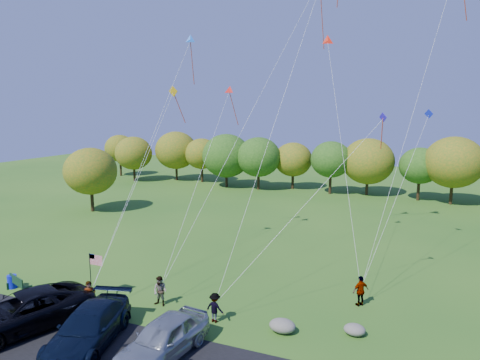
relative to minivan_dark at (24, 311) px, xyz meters
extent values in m
plane|color=#2A5D1A|center=(7.50, 3.45, -0.98)|extent=(140.00, 140.00, 0.00)
cylinder|color=#352513|center=(-27.37, 42.63, 0.37)|extent=(0.36, 0.36, 2.70)
ellipsoid|color=#2F6519|center=(-27.37, 42.63, 3.54)|extent=(5.59, 5.59, 5.03)
cylinder|color=#352513|center=(-21.99, 42.65, 0.52)|extent=(0.36, 0.36, 3.00)
ellipsoid|color=#205015|center=(-21.99, 42.65, 4.30)|extent=(7.01, 7.01, 6.31)
cylinder|color=#352513|center=(-17.69, 42.86, 0.23)|extent=(0.36, 0.36, 2.41)
ellipsoid|color=#2F6519|center=(-17.69, 42.86, 3.40)|extent=(6.04, 6.04, 5.44)
cylinder|color=#352513|center=(-11.76, 40.31, 0.34)|extent=(0.36, 0.36, 2.65)
ellipsoid|color=#205015|center=(-11.76, 40.31, 3.75)|extent=(6.42, 6.42, 5.78)
cylinder|color=#352513|center=(-8.18, 42.31, 0.49)|extent=(0.36, 0.36, 2.95)
ellipsoid|color=#205015|center=(-8.18, 42.31, 3.88)|extent=(5.89, 5.89, 5.30)
cylinder|color=#352513|center=(-2.37, 40.09, 0.39)|extent=(0.36, 0.36, 2.74)
ellipsoid|color=#205015|center=(-2.37, 40.09, 3.87)|extent=(6.50, 6.50, 5.85)
cylinder|color=#352513|center=(2.00, 39.88, 0.53)|extent=(0.36, 0.36, 3.01)
ellipsoid|color=#2F6519|center=(2.00, 39.88, 3.63)|extent=(4.90, 4.90, 4.41)
cylinder|color=#352513|center=(6.85, 41.08, 0.23)|extent=(0.36, 0.36, 2.43)
ellipsoid|color=#205015|center=(6.85, 41.08, 3.27)|extent=(5.62, 5.62, 5.06)
cylinder|color=#352513|center=(13.13, 42.12, 0.60)|extent=(0.36, 0.36, 3.16)
ellipsoid|color=#205015|center=(13.13, 42.12, 3.87)|extent=(5.20, 5.20, 4.68)
cylinder|color=#352513|center=(16.83, 41.63, 0.56)|extent=(0.36, 0.36, 3.08)
ellipsoid|color=#205015|center=(16.83, 41.63, 3.80)|extent=(5.23, 5.23, 4.71)
cylinder|color=#352513|center=(22.83, 39.62, 0.50)|extent=(0.36, 0.36, 2.97)
ellipsoid|color=#205015|center=(22.83, 39.62, 3.77)|extent=(5.47, 5.47, 4.93)
cylinder|color=#352513|center=(-14.50, 21.45, 0.32)|extent=(0.36, 0.36, 2.60)
ellipsoid|color=#2F6519|center=(-14.50, 21.45, 3.44)|extent=(5.60, 5.60, 5.04)
imported|color=black|center=(0.00, 0.00, 0.00)|extent=(5.28, 7.28, 1.84)
imported|color=black|center=(4.04, 0.03, -0.07)|extent=(3.82, 6.31, 1.71)
imported|color=#9FA4A9|center=(7.77, 0.56, -0.05)|extent=(2.65, 5.32, 1.74)
imported|color=#4C4C59|center=(1.77, 2.65, -0.08)|extent=(0.77, 0.77, 1.81)
imported|color=#4C4C59|center=(4.81, 4.88, -0.12)|extent=(0.86, 0.68, 1.71)
imported|color=#4C4C59|center=(8.47, 4.36, -0.19)|extent=(1.09, 0.72, 1.57)
imported|color=#4C4C59|center=(15.25, 9.18, -0.11)|extent=(1.03, 1.02, 1.75)
cube|color=#12331B|center=(-4.26, 3.30, -0.56)|extent=(1.75, 0.69, 0.06)
cube|color=#12331B|center=(-4.26, 3.12, -0.26)|extent=(1.73, 0.63, 0.55)
cube|color=#12331B|center=(-5.02, 3.30, -0.77)|extent=(0.22, 0.45, 0.42)
cube|color=#12331B|center=(-3.51, 3.30, -0.77)|extent=(0.22, 0.45, 0.42)
cylinder|color=#0E1ADB|center=(-5.04, 3.45, -0.57)|extent=(0.55, 0.55, 0.82)
cylinder|color=black|center=(0.25, 4.48, 0.33)|extent=(0.05, 0.05, 2.62)
cube|color=red|center=(0.72, 4.48, 1.27)|extent=(0.94, 0.63, 0.02)
cube|color=navy|center=(0.44, 4.49, 1.46)|extent=(0.38, 0.02, 0.29)
ellipsoid|color=gray|center=(12.03, 4.69, -0.65)|extent=(1.34, 1.05, 0.67)
ellipsoid|color=slate|center=(15.39, 5.78, -0.70)|extent=(1.06, 0.88, 0.55)
cone|color=blue|center=(1.69, 14.59, 15.08)|extent=(0.85, 0.53, 0.77)
cone|color=red|center=(11.46, 16.68, 14.73)|extent=(0.93, 0.58, 0.84)
cube|color=gold|center=(1.39, 12.50, 11.25)|extent=(0.79, 0.19, 0.78)
cube|color=#1321C4|center=(18.36, 20.17, 9.66)|extent=(0.60, 0.40, 0.69)
cone|color=red|center=(3.86, 16.79, 11.44)|extent=(0.82, 0.41, 0.74)
cube|color=#2B16CE|center=(15.83, 10.83, 9.54)|extent=(0.44, 0.38, 0.53)
camera|label=1|loc=(17.60, -14.39, 9.97)|focal=32.00mm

